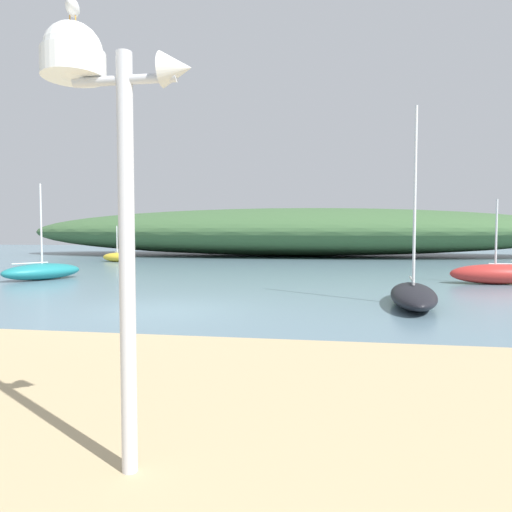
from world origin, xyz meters
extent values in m
plane|color=slate|center=(0.00, 0.00, 0.00)|extent=(120.00, 120.00, 0.00)
ellipsoid|color=#3D6038|center=(0.88, 30.11, 2.14)|extent=(49.97, 14.95, 4.28)
cylinder|color=silver|center=(2.83, -7.97, 1.78)|extent=(0.12, 0.12, 3.16)
cylinder|color=silver|center=(2.83, -7.97, 3.16)|extent=(0.80, 0.07, 0.07)
cylinder|color=white|center=(2.43, -7.97, 3.29)|extent=(0.47, 0.47, 0.19)
sphere|color=white|center=(2.43, -7.97, 3.38)|extent=(0.43, 0.43, 0.43)
cone|color=silver|center=(3.24, -7.97, 3.22)|extent=(0.23, 0.25, 0.25)
cylinder|color=orange|center=(2.45, -7.96, 3.62)|extent=(0.01, 0.01, 0.05)
cylinder|color=orange|center=(2.41, -7.98, 3.62)|extent=(0.01, 0.01, 0.05)
ellipsoid|color=white|center=(2.43, -7.97, 3.71)|extent=(0.16, 0.23, 0.12)
ellipsoid|color=#9EA0A8|center=(2.43, -7.97, 3.73)|extent=(0.14, 0.22, 0.04)
ellipsoid|color=black|center=(6.73, 1.93, 0.29)|extent=(1.74, 4.47, 0.57)
cylinder|color=silver|center=(6.73, 1.93, 2.97)|extent=(0.08, 0.08, 5.14)
cylinder|color=silver|center=(6.81, 2.58, 0.65)|extent=(0.30, 1.95, 0.06)
ellipsoid|color=teal|center=(-7.95, 6.69, 0.35)|extent=(2.80, 3.58, 0.71)
cylinder|color=silver|center=(-7.95, 6.69, 2.33)|extent=(0.08, 0.08, 3.68)
cylinder|color=silver|center=(-8.21, 6.25, 0.74)|extent=(0.81, 1.35, 0.06)
ellipsoid|color=#B72D28|center=(10.96, 7.96, 0.40)|extent=(3.47, 1.17, 0.79)
cylinder|color=silver|center=(10.96, 7.96, 1.97)|extent=(0.08, 0.08, 2.82)
cylinder|color=silver|center=(11.48, 7.96, 0.80)|extent=(1.55, 0.08, 0.06)
ellipsoid|color=gold|center=(-10.35, 18.68, 0.32)|extent=(2.61, 1.53, 0.64)
cylinder|color=silver|center=(-10.35, 18.68, 1.50)|extent=(0.08, 0.08, 2.10)
cylinder|color=silver|center=(-10.00, 18.58, 0.70)|extent=(1.08, 0.34, 0.06)
camera|label=1|loc=(4.32, -11.14, 2.03)|focal=31.53mm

